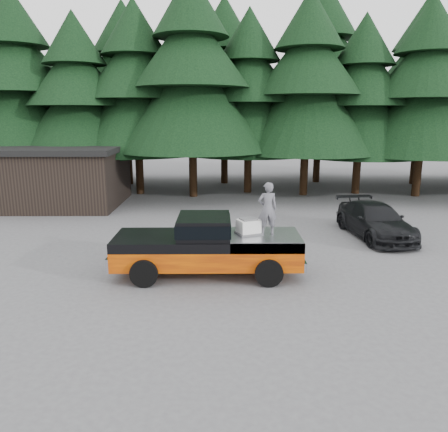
{
  "coord_description": "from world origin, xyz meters",
  "views": [
    {
      "loc": [
        0.68,
        -12.51,
        4.98
      ],
      "look_at": [
        0.79,
        0.0,
        2.08
      ],
      "focal_mm": 35.0,
      "sensor_mm": 36.0,
      "label": 1
    }
  ],
  "objects_px": {
    "man_on_bed": "(268,209)",
    "utility_building": "(48,175)",
    "parked_car": "(375,220)",
    "air_compressor": "(248,227)",
    "pickup_truck": "(207,255)"
  },
  "relations": [
    {
      "from": "air_compressor",
      "to": "parked_car",
      "type": "height_order",
      "value": "air_compressor"
    },
    {
      "from": "man_on_bed",
      "to": "air_compressor",
      "type": "bearing_deg",
      "value": -10.56
    },
    {
      "from": "air_compressor",
      "to": "man_on_bed",
      "type": "height_order",
      "value": "man_on_bed"
    },
    {
      "from": "pickup_truck",
      "to": "utility_building",
      "type": "relative_size",
      "value": 0.71
    },
    {
      "from": "air_compressor",
      "to": "pickup_truck",
      "type": "bearing_deg",
      "value": 159.04
    },
    {
      "from": "pickup_truck",
      "to": "parked_car",
      "type": "height_order",
      "value": "parked_car"
    },
    {
      "from": "man_on_bed",
      "to": "utility_building",
      "type": "xyz_separation_m",
      "value": [
        -11.14,
        11.33,
        -0.49
      ]
    },
    {
      "from": "parked_car",
      "to": "utility_building",
      "type": "xyz_separation_m",
      "value": [
        -16.13,
        6.92,
        0.97
      ]
    },
    {
      "from": "man_on_bed",
      "to": "parked_car",
      "type": "distance_m",
      "value": 6.82
    },
    {
      "from": "pickup_truck",
      "to": "utility_building",
      "type": "bearing_deg",
      "value": 129.33
    },
    {
      "from": "man_on_bed",
      "to": "utility_building",
      "type": "distance_m",
      "value": 15.9
    },
    {
      "from": "air_compressor",
      "to": "parked_car",
      "type": "bearing_deg",
      "value": 15.83
    },
    {
      "from": "pickup_truck",
      "to": "air_compressor",
      "type": "bearing_deg",
      "value": 1.32
    },
    {
      "from": "parked_car",
      "to": "utility_building",
      "type": "height_order",
      "value": "utility_building"
    },
    {
      "from": "air_compressor",
      "to": "man_on_bed",
      "type": "distance_m",
      "value": 0.84
    }
  ]
}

